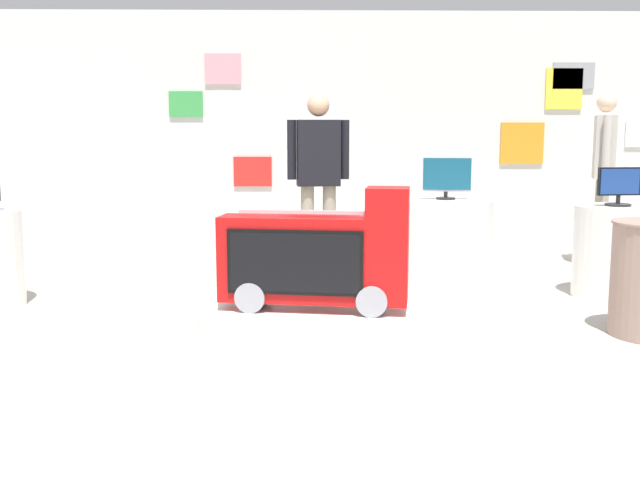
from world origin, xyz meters
name	(u,v)px	position (x,y,z in m)	size (l,w,h in m)	color
ground_plane	(333,361)	(0.00, 0.00, 0.00)	(30.00, 30.00, 0.00)	#B2ADA3
back_wall_display	(320,131)	(0.01, 4.63, 1.43)	(11.10, 0.13, 2.85)	silver
main_display_pedestal	(313,327)	(-0.12, 0.36, 0.12)	(1.54, 1.54, 0.24)	silver
novelty_firetruck_tv	(317,260)	(-0.10, 0.35, 0.58)	(1.27, 0.49, 0.82)	gray
display_pedestal_left_rear	(445,241)	(1.14, 2.44, 0.40)	(0.88, 0.88, 0.79)	silver
tv_on_left_rear	(446,176)	(1.14, 2.43, 1.01)	(0.48, 0.18, 0.40)	black
display_pedestal_center_rear	(615,252)	(2.49, 1.78, 0.40)	(0.70, 0.70, 0.79)	silver
tv_on_center_rear	(619,186)	(2.49, 1.78, 0.96)	(0.38, 0.21, 0.33)	black
shopper_browsing_near_truck	(603,166)	(2.93, 3.21, 1.07)	(0.30, 0.54, 1.82)	gray
shopper_browsing_rear	(318,175)	(-0.06, 2.22, 1.03)	(0.56, 0.24, 1.75)	gray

